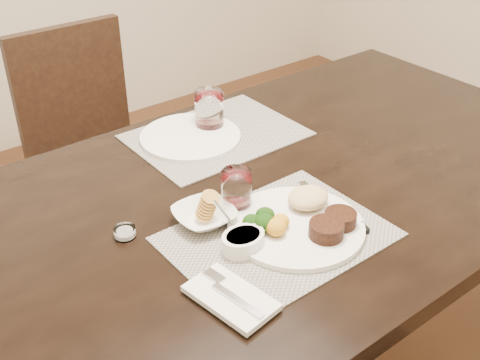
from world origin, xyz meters
TOP-DOWN VIEW (x-y plane):
  - dining_table at (0.00, 0.00)m, footprint 2.00×1.00m
  - chair_far at (0.00, 0.93)m, footprint 0.42×0.42m
  - placemat_near at (-0.06, -0.17)m, footprint 0.46×0.34m
  - placemat_far at (0.11, 0.29)m, footprint 0.46×0.34m
  - dinner_plate at (0.00, -0.18)m, footprint 0.30×0.30m
  - napkin_fork at (-0.26, -0.26)m, footprint 0.12×0.19m
  - steak_knife at (0.11, -0.20)m, footprint 0.06×0.25m
  - cracker_bowl at (-0.15, -0.03)m, footprint 0.14×0.14m
  - sauce_ramekin at (-0.15, -0.16)m, footprint 0.10×0.14m
  - wine_glass_near at (-0.06, -0.03)m, footprint 0.07×0.07m
  - far_plate at (0.04, 0.32)m, footprint 0.28×0.28m
  - wine_glass_far at (0.12, 0.34)m, footprint 0.08×0.08m
  - salt_cellar at (-0.32, 0.04)m, footprint 0.05×0.05m

SIDE VIEW (x-z plane):
  - chair_far at x=0.00m, z-range 0.05..0.95m
  - dining_table at x=0.00m, z-range 0.29..1.04m
  - placemat_near at x=-0.06m, z-range 0.75..0.75m
  - placemat_far at x=0.11m, z-range 0.75..0.75m
  - steak_knife at x=0.11m, z-range 0.75..0.77m
  - salt_cellar at x=-0.32m, z-range 0.75..0.77m
  - far_plate at x=0.04m, z-range 0.75..0.77m
  - napkin_fork at x=-0.26m, z-range 0.75..0.77m
  - dinner_plate at x=0.00m, z-range 0.74..0.80m
  - cracker_bowl at x=-0.15m, z-range 0.74..0.80m
  - sauce_ramekin at x=-0.15m, z-range 0.74..0.81m
  - wine_glass_near at x=-0.06m, z-range 0.75..0.85m
  - wine_glass_far at x=0.12m, z-range 0.75..0.86m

